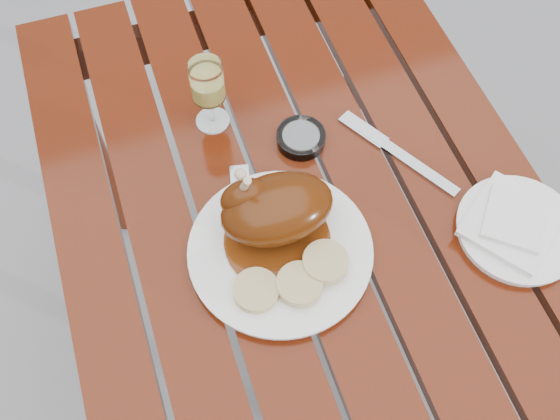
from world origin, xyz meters
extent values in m
plane|color=slate|center=(0.00, 0.00, 0.00)|extent=(60.00, 60.00, 0.00)
cube|color=#5F1A0B|center=(0.00, 0.00, 0.38)|extent=(0.80, 1.20, 0.75)
cylinder|color=white|center=(-0.06, -0.05, 0.76)|extent=(0.30, 0.30, 0.02)
cylinder|color=#5D270A|center=(-0.06, -0.03, 0.77)|extent=(0.17, 0.17, 0.00)
ellipsoid|color=#572506|center=(-0.05, 0.00, 0.82)|extent=(0.18, 0.12, 0.09)
ellipsoid|color=#572506|center=(-0.09, 0.02, 0.83)|extent=(0.08, 0.06, 0.07)
cylinder|color=#C6B28C|center=(-0.10, 0.03, 0.85)|extent=(0.02, 0.04, 0.09)
cylinder|color=#CFB97E|center=(-0.12, -0.10, 0.78)|extent=(0.07, 0.07, 0.02)
cylinder|color=#CFB97E|center=(-0.06, -0.12, 0.78)|extent=(0.07, 0.07, 0.02)
cylinder|color=#CFB97E|center=(-0.01, -0.10, 0.78)|extent=(0.07, 0.07, 0.02)
cylinder|color=#F9EC71|center=(-0.09, 0.24, 0.82)|extent=(0.08, 0.08, 0.14)
cylinder|color=white|center=(0.31, -0.13, 0.76)|extent=(0.20, 0.20, 0.02)
cube|color=white|center=(0.30, -0.12, 0.77)|extent=(0.19, 0.19, 0.01)
cylinder|color=#B2B7BC|center=(0.04, 0.15, 0.76)|extent=(0.11, 0.11, 0.02)
cube|color=gray|center=(-0.10, 0.04, 0.75)|extent=(0.06, 0.17, 0.01)
cube|color=gray|center=(0.20, 0.05, 0.75)|extent=(0.12, 0.19, 0.01)
camera|label=1|loc=(-0.20, -0.45, 1.64)|focal=40.00mm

